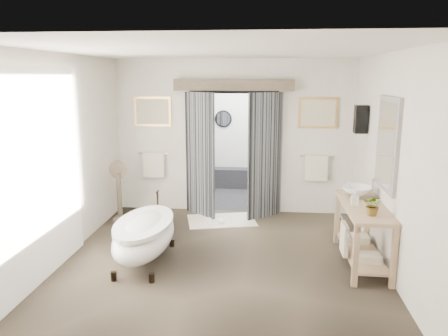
{
  "coord_description": "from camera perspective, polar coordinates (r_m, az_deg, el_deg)",
  "views": [
    {
      "loc": [
        0.62,
        -5.68,
        2.59
      ],
      "look_at": [
        0.0,
        0.6,
        1.25
      ],
      "focal_mm": 35.0,
      "sensor_mm": 36.0,
      "label": 1
    }
  ],
  "objects": [
    {
      "name": "slippers",
      "position": [
        7.88,
        -1.22,
        -6.91
      ],
      "size": [
        0.36,
        0.25,
        0.05
      ],
      "color": "white",
      "rests_on": "rug"
    },
    {
      "name": "ground_plane",
      "position": [
        6.27,
        -0.55,
        -12.4
      ],
      "size": [
        5.0,
        5.0,
        0.0
      ],
      "primitive_type": "plane",
      "color": "brown"
    },
    {
      "name": "vanity",
      "position": [
        6.41,
        17.46,
        -7.57
      ],
      "size": [
        0.57,
        1.6,
        0.85
      ],
      "color": "tan",
      "rests_on": "ground_plane"
    },
    {
      "name": "shower_room",
      "position": [
        9.84,
        1.94,
        2.11
      ],
      "size": [
        2.22,
        2.01,
        2.51
      ],
      "color": "black",
      "rests_on": "ground_plane"
    },
    {
      "name": "soap_bottle_b",
      "position": [
        6.82,
        16.03,
        -2.54
      ],
      "size": [
        0.16,
        0.16,
        0.17
      ],
      "primitive_type": "imported",
      "rotation": [
        0.0,
        0.0,
        -0.23
      ],
      "color": "gray",
      "rests_on": "vanity"
    },
    {
      "name": "back_wall_dressing",
      "position": [
        8.08,
        1.2,
        4.69
      ],
      "size": [
        3.82,
        0.69,
        2.52
      ],
      "color": "black",
      "rests_on": "ground_plane"
    },
    {
      "name": "pedestal_mirror",
      "position": [
        8.07,
        -13.5,
        -3.52
      ],
      "size": [
        0.33,
        0.21,
        1.12
      ],
      "color": "#70624A",
      "rests_on": "ground_plane"
    },
    {
      "name": "soap_bottle_a",
      "position": [
        6.25,
        16.74,
        -3.74
      ],
      "size": [
        0.09,
        0.1,
        0.2
      ],
      "primitive_type": "imported",
      "rotation": [
        0.0,
        0.0,
        -0.04
      ],
      "color": "gray",
      "rests_on": "vanity"
    },
    {
      "name": "rug",
      "position": [
        8.0,
        -0.33,
        -6.86
      ],
      "size": [
        1.35,
        1.06,
        0.01
      ],
      "primitive_type": "cube",
      "rotation": [
        0.0,
        0.0,
        0.24
      ],
      "color": "silver",
      "rests_on": "ground_plane"
    },
    {
      "name": "plant",
      "position": [
        5.84,
        18.93,
        -4.61
      ],
      "size": [
        0.31,
        0.3,
        0.27
      ],
      "primitive_type": "imported",
      "rotation": [
        0.0,
        0.0,
        -0.44
      ],
      "color": "gray",
      "rests_on": "vanity"
    },
    {
      "name": "room_shell",
      "position": [
        5.64,
        -1.08,
        4.54
      ],
      "size": [
        4.52,
        5.02,
        2.91
      ],
      "color": "beige",
      "rests_on": "ground_plane"
    },
    {
      "name": "clawfoot_tub",
      "position": [
        6.27,
        -10.34,
        -8.58
      ],
      "size": [
        0.76,
        1.7,
        0.83
      ],
      "color": "black",
      "rests_on": "ground_plane"
    },
    {
      "name": "basin",
      "position": [
        6.66,
        16.93,
        -3.0
      ],
      "size": [
        0.57,
        0.57,
        0.15
      ],
      "primitive_type": "imported",
      "rotation": [
        0.0,
        0.0,
        0.34
      ],
      "color": "white",
      "rests_on": "vanity"
    }
  ]
}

